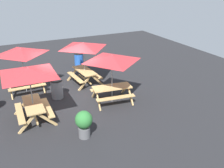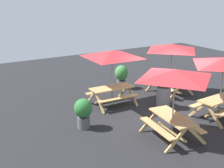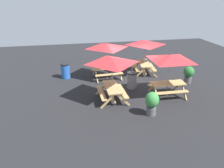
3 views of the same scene
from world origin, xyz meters
TOP-DOWN VIEW (x-y plane):
  - ground_plane at (0.00, 0.00)m, footprint 24.00×24.00m
  - picnic_table_0 at (-1.44, 1.86)m, footprint 2.83×2.83m
  - picnic_table_1 at (1.59, 1.74)m, footprint 2.03×2.03m
  - picnic_table_2 at (-1.37, -1.74)m, footprint 2.26×2.26m
  - picnic_table_3 at (1.28, -1.36)m, footprint 2.15×2.15m
  - trash_bin_gray at (0.15, 0.49)m, footprint 0.59×0.59m
  - trash_bin_blue at (3.92, -1.94)m, footprint 0.59×0.59m
  - potted_plant_0 at (-3.47, 0.43)m, footprint 0.63×0.63m

SIDE VIEW (x-z plane):
  - ground_plane at x=0.00m, z-range 0.00..0.00m
  - trash_bin_gray at x=0.15m, z-range 0.00..0.98m
  - trash_bin_blue at x=3.92m, z-range 0.00..0.98m
  - potted_plant_0 at x=-3.47m, z-range 0.08..1.15m
  - picnic_table_0 at x=-1.44m, z-range 0.82..3.16m
  - picnic_table_1 at x=1.59m, z-range 0.82..3.16m
  - picnic_table_2 at x=-1.37m, z-range 0.82..3.16m
  - picnic_table_3 at x=1.28m, z-range 0.82..3.16m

